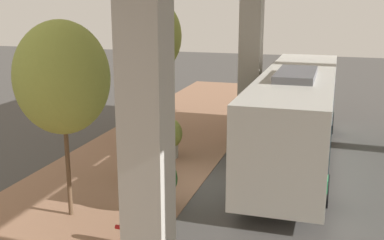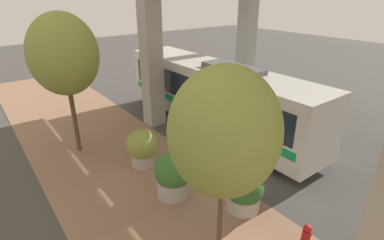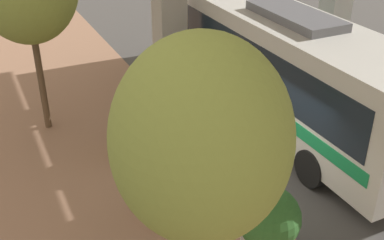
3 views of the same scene
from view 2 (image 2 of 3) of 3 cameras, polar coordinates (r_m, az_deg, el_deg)
name	(u,v)px [view 2 (image 2 of 3)]	position (r m, az deg, el deg)	size (l,w,h in m)	color
ground_plane	(218,173)	(12.49, 5.00, -9.95)	(80.00, 80.00, 0.00)	#474442
sidewalk_strip	(155,201)	(11.05, -7.07, -15.08)	(6.00, 40.00, 0.02)	#936B51
bus	(214,93)	(15.61, 4.26, 5.17)	(2.69, 12.49, 3.63)	silver
fire_hydrant	(306,238)	(9.59, 20.84, -20.26)	(0.50, 0.24, 0.93)	#B21919
planter_front	(244,190)	(10.34, 9.92, -12.95)	(1.32, 1.32, 1.59)	#ADA89E
planter_middle	(143,147)	(12.72, -9.40, -5.17)	(1.31, 1.31, 1.62)	#ADA89E
planter_back	(173,175)	(10.83, -3.59, -10.44)	(1.32, 1.32, 1.69)	#ADA89E
street_tree_near	(224,133)	(6.67, 6.12, -2.39)	(2.55, 2.55, 5.51)	brown
street_tree_far	(64,55)	(13.55, -23.26, 11.34)	(2.83, 2.83, 6.15)	brown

